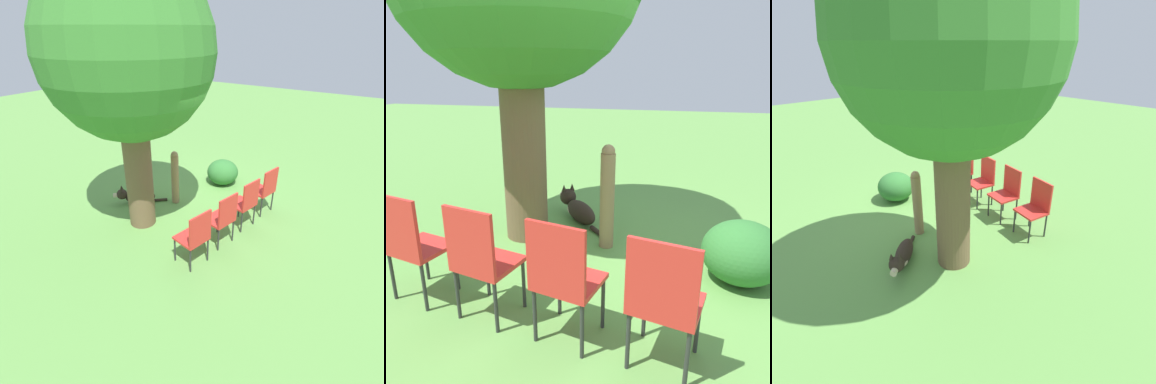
{
  "view_description": "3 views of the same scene",
  "coord_description": "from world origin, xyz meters",
  "views": [
    {
      "loc": [
        -3.28,
        4.43,
        3.32
      ],
      "look_at": [
        -0.53,
        0.33,
        0.62
      ],
      "focal_mm": 28.0,
      "sensor_mm": 36.0,
      "label": 1
    },
    {
      "loc": [
        -3.65,
        -0.69,
        1.91
      ],
      "look_at": [
        0.87,
        0.47,
        0.37
      ],
      "focal_mm": 35.0,
      "sensor_mm": 36.0,
      "label": 2
    },
    {
      "loc": [
        2.64,
        3.66,
        3.0
      ],
      "look_at": [
        -0.7,
        0.21,
        0.59
      ],
      "focal_mm": 28.0,
      "sensor_mm": 36.0,
      "label": 3
    }
  ],
  "objects": [
    {
      "name": "red_chair_1",
      "position": [
        -1.47,
        -0.03,
        0.55
      ],
      "size": [
        0.5,
        0.52,
        0.97
      ],
      "rotation": [
        0.0,
        0.0,
        -0.22
      ],
      "color": "red",
      "rests_on": "ground_plane"
    },
    {
      "name": "red_chair_3",
      "position": [
        -1.27,
        1.34,
        0.55
      ],
      "size": [
        0.5,
        0.52,
        0.97
      ],
      "rotation": [
        0.0,
        0.0,
        -0.22
      ],
      "color": "red",
      "rests_on": "ground_plane"
    },
    {
      "name": "fence_post",
      "position": [
        0.15,
        -0.05,
        0.59
      ],
      "size": [
        0.16,
        0.16,
        1.16
      ],
      "color": "#937551",
      "rests_on": "ground_plane"
    },
    {
      "name": "ground_plane",
      "position": [
        0.0,
        0.0,
        0.0
      ],
      "size": [
        30.0,
        30.0,
        0.0
      ],
      "primitive_type": "plane",
      "color": "#609947"
    },
    {
      "name": "red_chair_2",
      "position": [
        -1.37,
        0.66,
        0.55
      ],
      "size": [
        0.5,
        0.52,
        0.97
      ],
      "rotation": [
        0.0,
        0.0,
        -0.22
      ],
      "color": "red",
      "rests_on": "ground_plane"
    },
    {
      "name": "low_shrub",
      "position": [
        -0.26,
        -1.4,
        0.29
      ],
      "size": [
        0.74,
        0.74,
        0.59
      ],
      "color": "#337533",
      "rests_on": "ground_plane"
    },
    {
      "name": "dog",
      "position": [
        0.83,
        0.47,
        0.15
      ],
      "size": [
        0.9,
        0.81,
        0.41
      ],
      "rotation": [
        0.0,
        0.0,
        0.73
      ],
      "color": "#2D231C",
      "rests_on": "ground_plane"
    },
    {
      "name": "red_chair_0",
      "position": [
        -1.57,
        -0.71,
        0.55
      ],
      "size": [
        0.5,
        0.52,
        0.97
      ],
      "rotation": [
        0.0,
        0.0,
        -0.22
      ],
      "color": "red",
      "rests_on": "ground_plane"
    },
    {
      "name": "oak_tree",
      "position": [
        0.22,
        0.93,
        2.96
      ],
      "size": [
        2.66,
        2.66,
        4.34
      ],
      "color": "brown",
      "rests_on": "ground_plane"
    }
  ]
}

